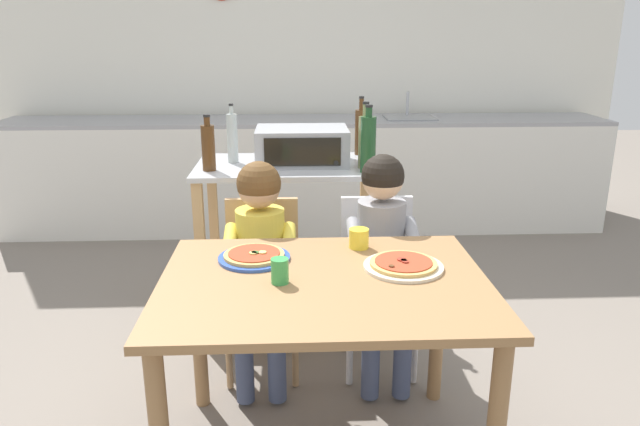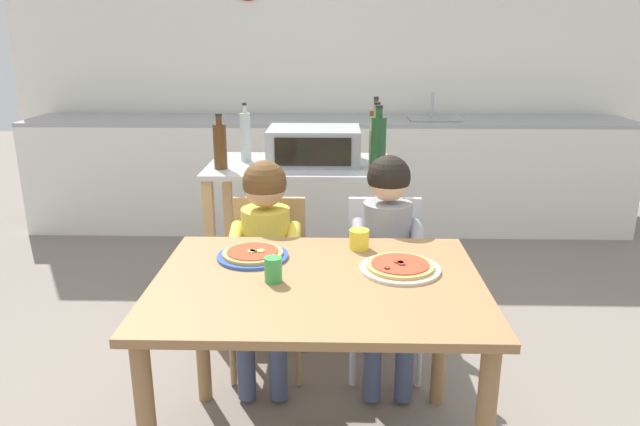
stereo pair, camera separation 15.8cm
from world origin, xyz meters
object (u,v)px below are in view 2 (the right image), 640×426
bottle_squat_spirits (245,137)px  dining_chair_right (384,273)px  bottle_slim_sauce (376,142)px  bottle_clear_vinegar (220,145)px  drinking_cup_yellow (359,239)px  child_in_grey_shirt (388,243)px  kitchen_island_cart (300,218)px  pizza_plate_blue_rimmed (253,255)px  bottle_tall_green_wine (375,132)px  child_in_yellow_shirt (265,244)px  bottle_dark_olive_oil (378,144)px  pizza_plate_cream (400,267)px  drinking_cup_green (273,270)px  toaster_oven (314,146)px  dining_table (318,308)px  dining_chair_left (269,272)px

bottle_squat_spirits → dining_chair_right: bottle_squat_spirits is taller
bottle_slim_sauce → bottle_clear_vinegar: bearing=-178.7°
bottle_squat_spirits → drinking_cup_yellow: bottle_squat_spirits is taller
dining_chair_right → child_in_grey_shirt: child_in_grey_shirt is taller
kitchen_island_cart → bottle_squat_spirits: 0.53m
dining_chair_right → pizza_plate_blue_rimmed: size_ratio=2.98×
bottle_tall_green_wine → pizza_plate_blue_rimmed: bottle_tall_green_wine is taller
bottle_clear_vinegar → pizza_plate_blue_rimmed: size_ratio=1.03×
dining_chair_right → child_in_yellow_shirt: bearing=-167.2°
bottle_dark_olive_oil → pizza_plate_cream: (0.03, -0.87, -0.29)m
kitchen_island_cart → drinking_cup_green: 1.21m
dining_chair_right → bottle_squat_spirits: bearing=143.8°
child_in_grey_shirt → dining_chair_right: bearing=90.0°
toaster_oven → dining_table: 1.24m
bottle_dark_olive_oil → drinking_cup_yellow: bottle_dark_olive_oil is taller
dining_table → kitchen_island_cart: bearing=96.3°
toaster_oven → bottle_clear_vinegar: size_ratio=1.71×
bottle_squat_spirits → child_in_yellow_shirt: bearing=-75.6°
bottle_squat_spirits → bottle_slim_sauce: bearing=-13.8°
dining_chair_right → pizza_plate_cream: 0.67m
drinking_cup_yellow → drinking_cup_green: size_ratio=0.90×
pizza_plate_blue_rimmed → drinking_cup_green: bearing=-65.5°
bottle_tall_green_wine → dining_chair_right: bottle_tall_green_wine is taller
dining_chair_right → child_in_yellow_shirt: (-0.55, -0.12, 0.18)m
dining_chair_right → dining_chair_left: bearing=-179.6°
dining_chair_left → dining_chair_right: (0.55, 0.00, 0.00)m
bottle_tall_green_wine → dining_chair_left: 1.05m
toaster_oven → pizza_plate_blue_rimmed: 1.04m
bottle_squat_spirits → dining_table: (0.42, -1.22, -0.40)m
bottle_clear_vinegar → drinking_cup_green: (0.37, -1.06, -0.23)m
dining_table → dining_chair_right: bearing=67.2°
drinking_cup_green → bottle_clear_vinegar: bearing=109.3°
drinking_cup_yellow → dining_chair_right: bearing=70.3°
bottle_squat_spirits → pizza_plate_blue_rimmed: 1.07m
drinking_cup_green → toaster_oven: bearing=85.3°
dining_chair_left → bottle_clear_vinegar: bearing=128.2°
bottle_clear_vinegar → dining_chair_left: bearing=-51.8°
dining_chair_left → drinking_cup_green: drinking_cup_green is taller
bottle_dark_olive_oil → pizza_plate_blue_rimmed: (-0.52, -0.76, -0.29)m
bottle_dark_olive_oil → child_in_yellow_shirt: 0.75m
bottle_dark_olive_oil → dining_table: bottle_dark_olive_oil is taller
bottle_slim_sauce → bottle_tall_green_wine: 0.36m
pizza_plate_blue_rimmed → bottle_tall_green_wine: bearing=66.1°
child_in_yellow_shirt → drinking_cup_yellow: size_ratio=12.76×
pizza_plate_blue_rimmed → drinking_cup_green: size_ratio=3.09×
bottle_dark_olive_oil → bottle_tall_green_wine: size_ratio=1.02×
bottle_squat_spirits → dining_chair_right: (0.72, -0.52, -0.56)m
kitchen_island_cart → bottle_dark_olive_oil: 0.63m
pizza_plate_cream → child_in_yellow_shirt: bearing=138.4°
toaster_oven → pizza_plate_blue_rimmed: (-0.20, -0.99, -0.24)m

